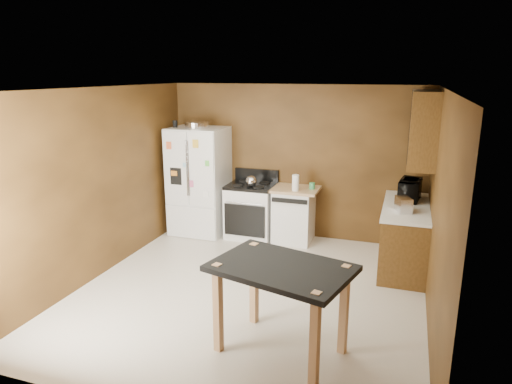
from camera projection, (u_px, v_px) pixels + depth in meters
The scene contains 18 objects.
floor at pixel (249, 292), 5.74m from camera, with size 4.50×4.50×0.00m, color beige.
ceiling at pixel (249, 89), 5.10m from camera, with size 4.50×4.50×0.00m, color white.
wall_back at pixel (294, 162), 7.48m from camera, with size 4.20×4.20×0.00m, color brown.
wall_front at pixel (148, 273), 3.35m from camera, with size 4.20×4.20×0.00m, color brown.
wall_left at pixel (100, 183), 6.06m from camera, with size 4.50×4.50×0.00m, color brown.
wall_right at pixel (438, 213), 4.77m from camera, with size 4.50×4.50×0.00m, color brown.
roasting_pan at pixel (197, 125), 7.41m from camera, with size 0.39×0.39×0.10m, color silver.
pen_cup at pixel (175, 124), 7.49m from camera, with size 0.08×0.08×0.11m, color black.
kettle at pixel (251, 181), 7.29m from camera, with size 0.18×0.18×0.18m, color silver.
paper_towel at pixel (296, 183), 7.08m from camera, with size 0.11×0.11×0.25m, color white.
green_canister at pixel (312, 186), 7.20m from camera, with size 0.09×0.09×0.10m, color #3B9B5A.
toaster at pixel (403, 205), 5.99m from camera, with size 0.16×0.26×0.19m, color silver.
microwave at pixel (410, 191), 6.53m from camera, with size 0.50×0.34×0.27m, color black.
refrigerator at pixel (199, 181), 7.69m from camera, with size 0.90×0.80×1.80m.
gas_range at pixel (251, 210), 7.58m from camera, with size 0.76×0.68×1.10m.
dishwasher at pixel (294, 214), 7.38m from camera, with size 0.78×0.63×0.89m.
right_cabinets at pixel (410, 205), 6.30m from camera, with size 0.63×1.58×2.45m.
island at pixel (281, 279), 4.34m from camera, with size 1.46×1.15×0.92m.
Camera 1 is at (1.74, -4.93, 2.68)m, focal length 32.00 mm.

